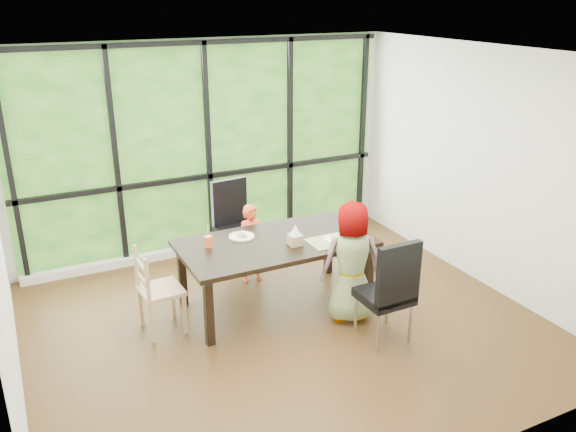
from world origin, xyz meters
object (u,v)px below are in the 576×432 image
at_px(chair_end_beech, 161,290).
at_px(chair_interior_leather, 385,289).
at_px(child_older, 353,261).
at_px(plate_far, 242,236).
at_px(chair_window_leather, 237,226).
at_px(white_mug, 349,221).
at_px(orange_cup, 208,242).
at_px(plate_near, 335,239).
at_px(green_cup, 357,232).
at_px(child_toddler, 252,244).
at_px(dining_table, 276,273).
at_px(tissue_box, 295,240).

bearing_deg(chair_end_beech, chair_interior_leather, -123.13).
relative_size(chair_interior_leather, child_older, 0.84).
bearing_deg(plate_far, chair_window_leather, 71.75).
bearing_deg(white_mug, plate_far, 170.26).
bearing_deg(chair_window_leather, chair_end_beech, -145.63).
height_order(orange_cup, white_mug, orange_cup).
distance_m(plate_near, orange_cup, 1.33).
xyz_separation_m(child_older, plate_far, (-0.88, 0.85, 0.12)).
xyz_separation_m(orange_cup, green_cup, (1.51, -0.46, 0.00)).
xyz_separation_m(chair_window_leather, child_toddler, (0.01, -0.44, -0.07)).
height_order(chair_interior_leather, child_toddler, chair_interior_leather).
distance_m(chair_window_leather, plate_near, 1.46).
relative_size(dining_table, orange_cup, 16.71).
relative_size(dining_table, plate_far, 7.36).
height_order(child_older, orange_cup, child_older).
relative_size(child_toddler, orange_cup, 7.79).
relative_size(chair_window_leather, tissue_box, 8.22).
distance_m(chair_window_leather, white_mug, 1.43).
xyz_separation_m(child_toddler, green_cup, (0.82, -0.94, 0.34)).
bearing_deg(child_toddler, plate_far, -125.51).
height_order(child_toddler, child_older, child_older).
relative_size(chair_end_beech, white_mug, 9.99).
xyz_separation_m(chair_interior_leather, chair_end_beech, (-1.90, 1.10, -0.09)).
relative_size(chair_window_leather, plate_far, 3.94).
xyz_separation_m(chair_end_beech, plate_near, (1.82, -0.27, 0.31)).
xyz_separation_m(plate_far, tissue_box, (0.42, -0.44, 0.05)).
bearing_deg(plate_near, chair_end_beech, 171.55).
height_order(dining_table, chair_window_leather, chair_window_leather).
bearing_deg(orange_cup, chair_end_beech, -166.24).
xyz_separation_m(dining_table, child_toddler, (0.00, 0.64, 0.10)).
bearing_deg(dining_table, green_cup, -19.66).
xyz_separation_m(orange_cup, tissue_box, (0.83, -0.35, -0.00)).
distance_m(child_toddler, child_older, 1.39).
distance_m(white_mug, tissue_box, 0.83).
height_order(child_toddler, white_mug, child_toddler).
bearing_deg(child_older, child_toddler, -46.95).
xyz_separation_m(chair_interior_leather, child_toddler, (-0.65, 1.72, -0.07)).
distance_m(chair_interior_leather, chair_end_beech, 2.20).
bearing_deg(green_cup, plate_far, 153.57).
xyz_separation_m(chair_end_beech, plate_far, (0.96, 0.23, 0.31)).
relative_size(plate_near, white_mug, 2.51).
height_order(child_toddler, plate_far, child_toddler).
distance_m(plate_near, white_mug, 0.46).
bearing_deg(child_toddler, plate_near, -56.41).
bearing_deg(tissue_box, plate_near, -8.10).
xyz_separation_m(child_toddler, plate_far, (-0.28, -0.39, 0.29)).
bearing_deg(child_toddler, dining_table, -89.60).
height_order(child_older, plate_near, child_older).
bearing_deg(chair_window_leather, tissue_box, -89.16).
height_order(chair_interior_leather, plate_near, chair_interior_leather).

